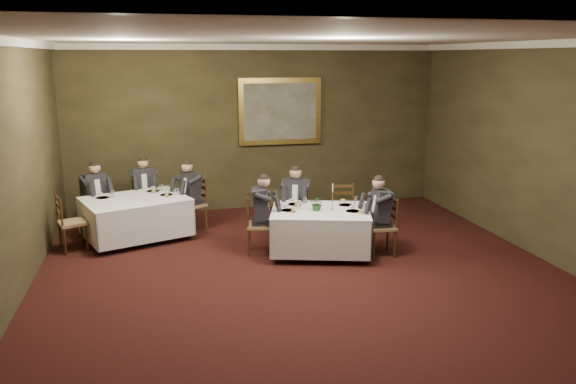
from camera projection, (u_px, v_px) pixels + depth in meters
name	position (u px, v px, depth m)	size (l,w,h in m)	color
ground	(321.00, 299.00, 7.73)	(10.00, 10.00, 0.00)	black
ceiling	(324.00, 36.00, 6.91)	(8.00, 10.00, 0.10)	silver
back_wall	(257.00, 128.00, 12.05)	(8.00, 0.10, 3.50)	#2E2917
crown_molding	(324.00, 41.00, 6.92)	(8.00, 10.00, 0.12)	white
table_main	(320.00, 228.00, 9.41)	(1.92, 1.65, 0.67)	black
table_second	(136.00, 215.00, 10.17)	(2.12, 1.87, 0.67)	black
chair_main_backleft	(296.00, 223.00, 10.29)	(0.56, 0.55, 1.00)	olive
diner_main_backleft	(296.00, 211.00, 10.22)	(0.54, 0.59, 1.35)	black
chair_main_backright	(344.00, 223.00, 10.25)	(0.51, 0.50, 1.00)	olive
chair_main_endleft	(259.00, 236.00, 9.50)	(0.49, 0.51, 1.00)	olive
diner_main_endleft	(259.00, 223.00, 9.45)	(0.54, 0.48, 1.35)	black
chair_main_endright	(382.00, 238.00, 9.41)	(0.45, 0.47, 1.00)	olive
diner_main_endright	(382.00, 225.00, 9.35)	(0.51, 0.44, 1.35)	black
chair_sec_backleft	(97.00, 216.00, 10.70)	(0.59, 0.58, 1.00)	olive
diner_sec_backleft	(96.00, 205.00, 10.63)	(0.59, 0.62, 1.35)	black
chair_sec_backright	(145.00, 209.00, 11.20)	(0.49, 0.48, 1.00)	olive
diner_sec_backright	(145.00, 198.00, 11.14)	(0.46, 0.53, 1.35)	black
chair_sec_endright	(193.00, 215.00, 10.80)	(0.58, 0.59, 1.00)	olive
diner_sec_endright	(192.00, 203.00, 10.74)	(0.61, 0.58, 1.35)	black
chair_sec_endleft	(73.00, 234.00, 9.62)	(0.54, 0.55, 1.00)	olive
centerpiece	(317.00, 203.00, 9.27)	(0.24, 0.21, 0.27)	#2D5926
candlestick	(332.00, 200.00, 9.32)	(0.07, 0.07, 0.45)	#B88B38
place_setting_table_main	(297.00, 202.00, 9.72)	(0.33, 0.31, 0.14)	white
place_setting_table_second	(106.00, 195.00, 10.18)	(0.33, 0.31, 0.14)	white
painting	(280.00, 111.00, 12.02)	(1.80, 0.09, 1.42)	gold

